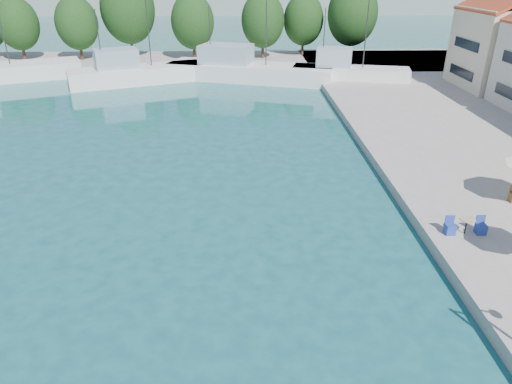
{
  "coord_description": "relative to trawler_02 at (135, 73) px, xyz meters",
  "views": [
    {
      "loc": [
        -2.21,
        5.08,
        11.29
      ],
      "look_at": [
        -1.65,
        26.0,
        1.12
      ],
      "focal_mm": 32.0,
      "sensor_mm": 36.0,
      "label": 1
    }
  ],
  "objects": [
    {
      "name": "quay_far",
      "position": [
        6.2,
        10.55,
        -0.77
      ],
      "size": [
        90.0,
        16.0,
        0.6
      ],
      "primitive_type": "cube",
      "color": "#9F988F",
      "rests_on": "ground"
    },
    {
      "name": "building_06",
      "position": [
        38.2,
        -5.45,
        4.43
      ],
      "size": [
        9.0,
        8.8,
        10.2
      ],
      "color": "beige",
      "rests_on": "quay_right"
    },
    {
      "name": "trawler_02",
      "position": [
        0.0,
        0.0,
        0.0
      ],
      "size": [
        15.22,
        9.26,
        10.2
      ],
      "rotation": [
        0.0,
        0.0,
        0.39
      ],
      "color": "white",
      "rests_on": "ground"
    },
    {
      "name": "trawler_03",
      "position": [
        12.23,
        1.38,
        -0.0
      ],
      "size": [
        19.31,
        10.16,
        10.2
      ],
      "rotation": [
        0.0,
        0.0,
        -0.3
      ],
      "color": "white",
      "rests_on": "ground"
    },
    {
      "name": "trawler_04",
      "position": [
        23.42,
        -0.73,
        0.0
      ],
      "size": [
        12.94,
        6.06,
        10.2
      ],
      "rotation": [
        0.0,
        0.0,
        -0.23
      ],
      "color": "silver",
      "rests_on": "ground"
    },
    {
      "name": "tree_02",
      "position": [
        -17.14,
        11.79,
        4.04
      ],
      "size": [
        5.28,
        5.28,
        7.81
      ],
      "color": "#3F2B19",
      "rests_on": "quay_far"
    },
    {
      "name": "tree_03",
      "position": [
        -9.58,
        11.82,
        4.11
      ],
      "size": [
        5.37,
        5.37,
        7.94
      ],
      "color": "#3F2B19",
      "rests_on": "quay_far"
    },
    {
      "name": "tree_04",
      "position": [
        -3.33,
        14.09,
        5.62
      ],
      "size": [
        7.12,
        7.12,
        10.55
      ],
      "color": "#3F2B19",
      "rests_on": "quay_far"
    },
    {
      "name": "tree_05",
      "position": [
        5.41,
        11.75,
        4.3
      ],
      "size": [
        5.58,
        5.58,
        8.27
      ],
      "color": "#3F2B19",
      "rests_on": "quay_far"
    },
    {
      "name": "tree_06",
      "position": [
        14.58,
        12.35,
        4.38
      ],
      "size": [
        5.67,
        5.67,
        8.4
      ],
      "color": "#3F2B19",
      "rests_on": "quay_far"
    },
    {
      "name": "tree_07",
      "position": [
        20.25,
        14.82,
        4.2
      ],
      "size": [
        5.47,
        5.47,
        8.1
      ],
      "color": "#3F2B19",
      "rests_on": "quay_far"
    },
    {
      "name": "tree_08",
      "position": [
        26.39,
        12.44,
        5.12
      ],
      "size": [
        6.54,
        6.54,
        9.69
      ],
      "color": "#3F2B19",
      "rests_on": "quay_far"
    },
    {
      "name": "cafe_table_02",
      "position": [
        21.88,
        -33.93,
        -0.18
      ],
      "size": [
        1.82,
        0.7,
        0.76
      ],
      "color": "black",
      "rests_on": "quay_right"
    }
  ]
}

